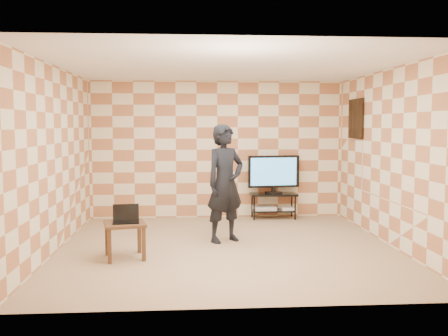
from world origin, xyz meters
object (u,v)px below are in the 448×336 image
Objects in this scene: tv_stand at (273,200)px; tv at (274,172)px; person at (225,183)px; side_table at (125,229)px.

tv reaches higher than tv_stand.
person reaches higher than tv_stand.
person is at bearing -120.33° from tv_stand.
side_table is at bearing 179.85° from person.
tv_stand is at bearing 83.44° from tv.
tv_stand is 0.49× the size of person.
tv_stand is 0.89× the size of tv.
tv is 2.15m from person.
tv_stand is at bearing 47.33° from side_table.
tv is 0.56× the size of person.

